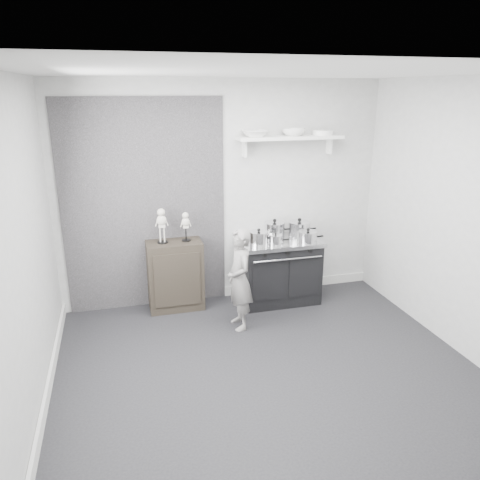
% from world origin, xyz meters
% --- Properties ---
extents(ground, '(4.00, 4.00, 0.00)m').
position_xyz_m(ground, '(0.00, 0.00, 0.00)').
color(ground, black).
rests_on(ground, ground).
extents(room_shell, '(4.02, 3.62, 2.71)m').
position_xyz_m(room_shell, '(-0.09, 0.15, 1.64)').
color(room_shell, silver).
rests_on(room_shell, ground).
extents(wall_shelf, '(1.30, 0.26, 0.24)m').
position_xyz_m(wall_shelf, '(0.80, 1.68, 2.01)').
color(wall_shelf, white).
rests_on(wall_shelf, room_shell).
extents(stove, '(1.00, 0.63, 0.80)m').
position_xyz_m(stove, '(0.63, 1.48, 0.41)').
color(stove, black).
rests_on(stove, ground).
extents(side_cabinet, '(0.65, 0.38, 0.85)m').
position_xyz_m(side_cabinet, '(-0.65, 1.61, 0.42)').
color(side_cabinet, black).
rests_on(side_cabinet, ground).
extents(child, '(0.30, 0.44, 1.15)m').
position_xyz_m(child, '(-0.03, 0.93, 0.58)').
color(child, slate).
rests_on(child, ground).
extents(pot_front_left, '(0.31, 0.22, 0.20)m').
position_xyz_m(pot_front_left, '(0.33, 1.37, 0.89)').
color(pot_front_left, silver).
rests_on(pot_front_left, stove).
extents(pot_back_left, '(0.35, 0.26, 0.23)m').
position_xyz_m(pot_back_left, '(0.61, 1.63, 0.90)').
color(pot_back_left, silver).
rests_on(pot_back_left, stove).
extents(pot_back_right, '(0.36, 0.28, 0.24)m').
position_xyz_m(pot_back_right, '(0.92, 1.56, 0.90)').
color(pot_back_right, silver).
rests_on(pot_back_right, stove).
extents(pot_front_right, '(0.32, 0.23, 0.18)m').
position_xyz_m(pot_front_right, '(0.93, 1.31, 0.88)').
color(pot_front_right, silver).
rests_on(pot_front_right, stove).
extents(pot_front_center, '(0.25, 0.17, 0.15)m').
position_xyz_m(pot_front_center, '(0.52, 1.32, 0.87)').
color(pot_front_center, silver).
rests_on(pot_front_center, stove).
extents(skeleton_full, '(0.13, 0.09, 0.48)m').
position_xyz_m(skeleton_full, '(-0.78, 1.61, 1.09)').
color(skeleton_full, beige).
rests_on(skeleton_full, side_cabinet).
extents(skeleton_torso, '(0.11, 0.07, 0.40)m').
position_xyz_m(skeleton_torso, '(-0.50, 1.61, 1.05)').
color(skeleton_torso, beige).
rests_on(skeleton_torso, side_cabinet).
extents(bowl_large, '(0.31, 0.31, 0.08)m').
position_xyz_m(bowl_large, '(0.36, 1.67, 2.08)').
color(bowl_large, white).
rests_on(bowl_large, wall_shelf).
extents(bowl_small, '(0.27, 0.27, 0.08)m').
position_xyz_m(bowl_small, '(0.84, 1.67, 2.08)').
color(bowl_small, white).
rests_on(bowl_small, wall_shelf).
extents(plate_stack, '(0.25, 0.25, 0.06)m').
position_xyz_m(plate_stack, '(1.22, 1.67, 2.07)').
color(plate_stack, white).
rests_on(plate_stack, wall_shelf).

